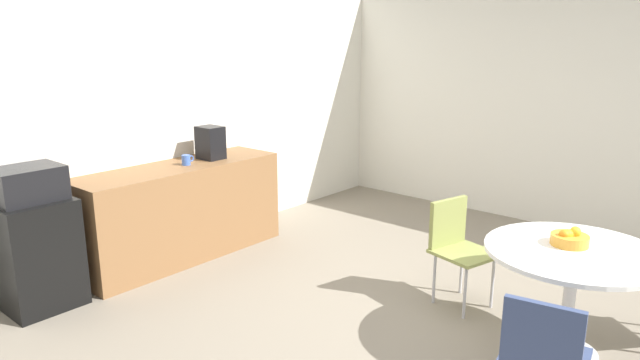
{
  "coord_description": "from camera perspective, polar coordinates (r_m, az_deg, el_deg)",
  "views": [
    {
      "loc": [
        -3.34,
        -1.71,
        2.07
      ],
      "look_at": [
        0.01,
        1.16,
        0.95
      ],
      "focal_mm": 31.85,
      "sensor_mm": 36.0,
      "label": 1
    }
  ],
  "objects": [
    {
      "name": "mini_fridge",
      "position": [
        4.96,
        -26.6,
        -6.62
      ],
      "size": [
        0.54,
        0.54,
        0.86
      ],
      "primitive_type": "cube",
      "color": "black",
      "rests_on": "ground_plane"
    },
    {
      "name": "chair_olive",
      "position": [
        4.6,
        13.51,
        -5.82
      ],
      "size": [
        0.51,
        0.51,
        0.83
      ],
      "color": "silver",
      "rests_on": "ground_plane"
    },
    {
      "name": "coffee_maker",
      "position": [
        5.65,
        -10.95,
        3.71
      ],
      "size": [
        0.2,
        0.24,
        0.32
      ],
      "primitive_type": "cube",
      "color": "black",
      "rests_on": "counter_block"
    },
    {
      "name": "wall_side_right",
      "position": [
        6.61,
        25.44,
        6.21
      ],
      "size": [
        0.1,
        6.0,
        2.6
      ],
      "primitive_type": "cube",
      "color": "white",
      "rests_on": "ground_plane"
    },
    {
      "name": "counter_block",
      "position": [
        5.57,
        -13.78,
        -3.08
      ],
      "size": [
        2.01,
        0.6,
        0.9
      ],
      "primitive_type": "cube",
      "color": "brown",
      "rests_on": "ground_plane"
    },
    {
      "name": "wall_back",
      "position": [
        5.83,
        -14.04,
        6.25
      ],
      "size": [
        6.0,
        0.1,
        2.6
      ],
      "primitive_type": "cube",
      "color": "white",
      "rests_on": "ground_plane"
    },
    {
      "name": "ground_plane",
      "position": [
        4.29,
        12.16,
        -14.96
      ],
      "size": [
        6.0,
        6.0,
        0.0
      ],
      "primitive_type": "plane",
      "color": "gray"
    },
    {
      "name": "microwave",
      "position": [
        4.81,
        -27.34,
        -0.34
      ],
      "size": [
        0.48,
        0.38,
        0.26
      ],
      "primitive_type": "cube",
      "color": "black",
      "rests_on": "mini_fridge"
    },
    {
      "name": "fruit_bowl",
      "position": [
        4.04,
        23.78,
        -5.37
      ],
      "size": [
        0.24,
        0.24,
        0.13
      ],
      "color": "gold",
      "rests_on": "round_table"
    },
    {
      "name": "mug_white",
      "position": [
        5.44,
        -13.28,
        1.98
      ],
      "size": [
        0.13,
        0.08,
        0.09
      ],
      "color": "#3F66BF",
      "rests_on": "counter_block"
    },
    {
      "name": "chair_navy",
      "position": [
        3.2,
        21.46,
        -15.81
      ],
      "size": [
        0.48,
        0.48,
        0.83
      ],
      "color": "silver",
      "rests_on": "ground_plane"
    },
    {
      "name": "round_table",
      "position": [
        4.04,
        24.03,
        -8.19
      ],
      "size": [
        1.12,
        1.12,
        0.75
      ],
      "color": "silver",
      "rests_on": "ground_plane"
    }
  ]
}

